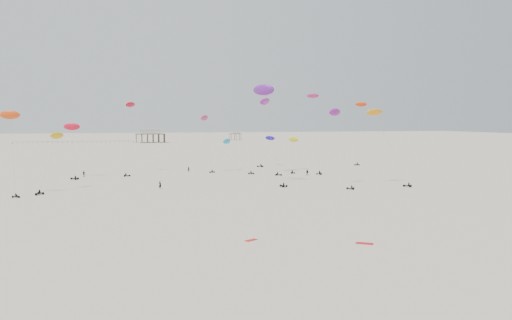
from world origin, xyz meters
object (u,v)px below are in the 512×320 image
object	(u,v)px
rig_0	(233,149)
spectator_0	(160,189)
pavilion_main	(150,137)
pavilion_small	(235,136)
rig_8	(360,121)

from	to	relation	value
rig_0	spectator_0	size ratio (longest dim) A/B	7.19
pavilion_main	pavilion_small	world-z (taller)	pavilion_main
rig_8	pavilion_small	bearing A→B (deg)	-16.33
rig_8	spectator_0	xyz separation A→B (m)	(-74.66, -47.73, -15.81)
pavilion_main	pavilion_small	xyz separation A→B (m)	(70.00, 30.00, -0.74)
rig_0	pavilion_main	bearing A→B (deg)	-120.18
spectator_0	rig_0	bearing A→B (deg)	-87.69
pavilion_small	spectator_0	world-z (taller)	pavilion_small
rig_0	rig_8	size ratio (longest dim) A/B	0.68
pavilion_small	rig_0	bearing A→B (deg)	-102.70
pavilion_small	rig_0	world-z (taller)	rig_0
pavilion_main	spectator_0	bearing A→B (deg)	-92.44
spectator_0	rig_8	bearing A→B (deg)	-109.57
pavilion_small	spectator_0	size ratio (longest dim) A/B	4.20
pavilion_main	rig_0	xyz separation A→B (m)	(14.03, -218.36, 2.92)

